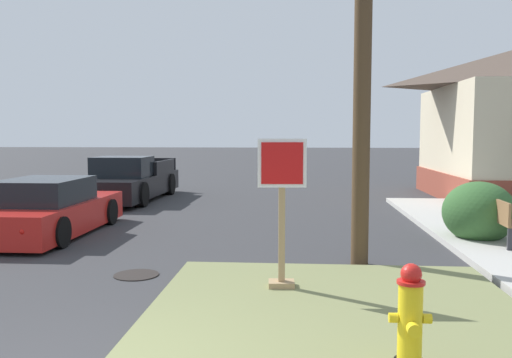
% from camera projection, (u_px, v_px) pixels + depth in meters
% --- Properties ---
extents(grass_corner_patch, '(4.63, 5.05, 0.08)m').
position_uv_depth(grass_corner_patch, '(338.00, 320.00, 6.29)').
color(grass_corner_patch, olive).
rests_on(grass_corner_patch, ground).
extents(fire_hydrant, '(0.38, 0.34, 0.97)m').
position_uv_depth(fire_hydrant, '(410.00, 319.00, 4.85)').
color(fire_hydrant, black).
rests_on(fire_hydrant, grass_corner_patch).
extents(stop_sign, '(0.67, 0.30, 2.07)m').
position_uv_depth(stop_sign, '(282.00, 218.00, 7.41)').
color(stop_sign, '#A3845B').
rests_on(stop_sign, grass_corner_patch).
extents(manhole_cover, '(0.70, 0.70, 0.02)m').
position_uv_depth(manhole_cover, '(136.00, 275.00, 8.40)').
color(manhole_cover, black).
rests_on(manhole_cover, ground).
extents(parked_sedan_red, '(1.92, 4.46, 1.25)m').
position_uv_depth(parked_sedan_red, '(49.00, 210.00, 11.72)').
color(parked_sedan_red, red).
rests_on(parked_sedan_red, ground).
extents(pickup_truck_black, '(2.12, 5.61, 1.48)m').
position_uv_depth(pickup_truck_black, '(130.00, 182.00, 17.81)').
color(pickup_truck_black, black).
rests_on(pickup_truck_black, ground).
extents(street_bench, '(0.49, 1.67, 0.85)m').
position_uv_depth(street_bench, '(501.00, 218.00, 10.34)').
color(street_bench, brown).
rests_on(street_bench, sidewalk_strip).
extents(shrub_by_curb, '(1.44, 1.44, 1.25)m').
position_uv_depth(shrub_by_curb, '(479.00, 212.00, 10.86)').
color(shrub_by_curb, '#335E2D').
rests_on(shrub_by_curb, ground).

